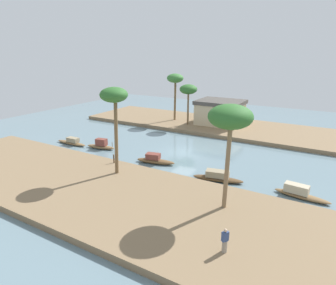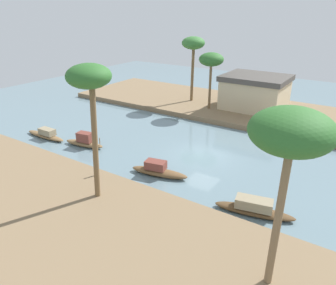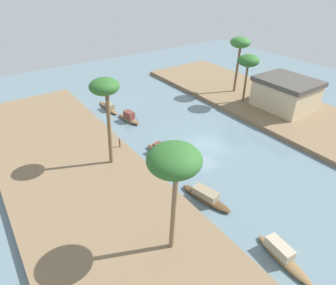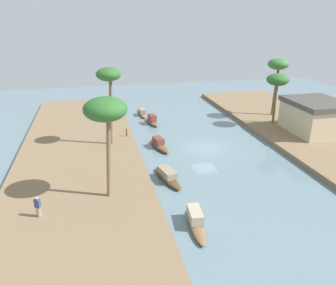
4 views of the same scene
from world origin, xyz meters
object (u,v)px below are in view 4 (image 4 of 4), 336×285
at_px(sampan_downstream_large, 167,176).
at_px(sampan_open_hull, 196,221).
at_px(sampan_upstream_small, 159,144).
at_px(sampan_with_red_awning, 152,121).
at_px(palm_tree_right_short, 278,80).
at_px(riverside_building, 315,116).
at_px(sampan_near_left_bank, 142,113).
at_px(palm_tree_left_far, 105,111).
at_px(person_on_near_bank, 38,208).
at_px(mooring_post, 127,132).
at_px(palm_tree_left_near, 109,77).
at_px(palm_tree_right_tall, 278,66).

distance_m(sampan_downstream_large, sampan_open_hull, 7.10).
relative_size(sampan_upstream_small, sampan_downstream_large, 0.92).
height_order(sampan_with_red_awning, palm_tree_right_short, palm_tree_right_short).
bearing_deg(sampan_with_red_awning, palm_tree_right_short, 63.03).
relative_size(sampan_open_hull, riverside_building, 0.64).
relative_size(sampan_near_left_bank, palm_tree_left_far, 0.63).
distance_m(person_on_near_bank, riverside_building, 31.76).
height_order(sampan_upstream_small, sampan_open_hull, sampan_open_hull).
bearing_deg(mooring_post, sampan_with_red_awning, 144.13).
bearing_deg(sampan_open_hull, riverside_building, 132.51).
bearing_deg(sampan_with_red_awning, sampan_open_hull, -13.09).
bearing_deg(palm_tree_right_short, palm_tree_left_far, -57.20).
bearing_deg(palm_tree_right_short, mooring_post, -87.28).
xyz_separation_m(palm_tree_left_near, palm_tree_right_tall, (-6.25, 22.61, -0.44)).
xyz_separation_m(mooring_post, riverside_building, (3.41, 21.85, 1.47)).
bearing_deg(palm_tree_right_short, sampan_near_left_bank, -120.27).
xyz_separation_m(sampan_near_left_bank, riverside_building, (13.44, 18.48, 2.13)).
height_order(mooring_post, riverside_building, riverside_building).
relative_size(sampan_upstream_small, riverside_building, 0.63).
bearing_deg(palm_tree_right_short, sampan_with_red_awning, -106.99).
relative_size(palm_tree_left_far, palm_tree_right_short, 1.23).
height_order(sampan_near_left_bank, sampan_downstream_large, sampan_downstream_large).
distance_m(person_on_near_bank, palm_tree_left_near, 15.62).
distance_m(sampan_open_hull, palm_tree_right_short, 25.34).
distance_m(palm_tree_right_short, riverside_building, 6.24).
bearing_deg(palm_tree_left_far, person_on_near_bank, -70.50).
bearing_deg(sampan_upstream_small, palm_tree_left_far, -42.42).
bearing_deg(palm_tree_right_tall, palm_tree_left_near, -74.55).
bearing_deg(sampan_upstream_small, sampan_downstream_large, -18.35).
bearing_deg(sampan_near_left_bank, sampan_upstream_small, -1.42).
xyz_separation_m(sampan_open_hull, palm_tree_right_short, (-18.59, 16.30, 5.55)).
bearing_deg(palm_tree_right_tall, sampan_near_left_bank, -108.19).
xyz_separation_m(sampan_downstream_large, riverside_building, (-7.19, 19.49, 2.07)).
bearing_deg(sampan_upstream_small, sampan_near_left_bank, 167.05).
relative_size(palm_tree_right_tall, riverside_building, 1.09).
bearing_deg(riverside_building, person_on_near_bank, -68.59).
bearing_deg(sampan_open_hull, palm_tree_right_short, 144.53).
relative_size(mooring_post, palm_tree_right_tall, 0.12).
bearing_deg(sampan_downstream_large, sampan_upstream_small, 161.67).
height_order(palm_tree_left_far, palm_tree_right_tall, palm_tree_left_far).
xyz_separation_m(person_on_near_bank, palm_tree_left_near, (-12.90, 6.02, 6.44)).
relative_size(sampan_upstream_small, palm_tree_left_near, 0.55).
bearing_deg(sampan_upstream_small, person_on_near_bank, -54.86).
xyz_separation_m(sampan_upstream_small, sampan_with_red_awning, (-8.54, 0.79, 0.07)).
xyz_separation_m(sampan_downstream_large, person_on_near_bank, (4.27, -10.10, 0.84)).
bearing_deg(sampan_open_hull, sampan_upstream_small, -176.05).
relative_size(mooring_post, palm_tree_left_near, 0.11).
bearing_deg(palm_tree_right_tall, palm_tree_left_far, -53.62).
distance_m(sampan_near_left_bank, sampan_upstream_small, 13.07).
distance_m(palm_tree_left_far, palm_tree_right_short, 25.84).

